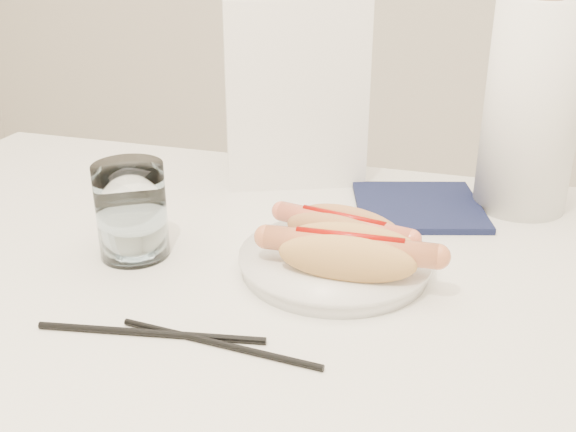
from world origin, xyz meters
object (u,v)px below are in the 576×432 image
(water_glass, at_px, (131,211))
(napkin_box, at_px, (294,91))
(paper_towel_roll, at_px, (532,109))
(hotdog_right, at_px, (349,253))
(plate, at_px, (335,263))
(hotdog_left, at_px, (343,230))
(table, at_px, (241,318))

(water_glass, relative_size, napkin_box, 0.42)
(water_glass, height_order, paper_towel_roll, paper_towel_roll)
(napkin_box, bearing_deg, water_glass, -131.81)
(water_glass, bearing_deg, hotdog_right, -0.47)
(plate, distance_m, hotdog_right, 0.05)
(hotdog_right, bearing_deg, hotdog_left, 106.42)
(napkin_box, distance_m, paper_towel_roll, 0.34)
(table, distance_m, plate, 0.13)
(hotdog_left, xyz_separation_m, napkin_box, (-0.13, 0.25, 0.10))
(water_glass, xyz_separation_m, napkin_box, (0.11, 0.31, 0.08))
(water_glass, bearing_deg, paper_towel_roll, 33.44)
(table, height_order, paper_towel_roll, paper_towel_roll)
(hotdog_left, bearing_deg, paper_towel_roll, 61.44)
(table, height_order, napkin_box, napkin_box)
(napkin_box, bearing_deg, plate, -87.80)
(hotdog_left, relative_size, napkin_box, 0.61)
(plate, relative_size, hotdog_right, 1.14)
(hotdog_right, xyz_separation_m, paper_towel_roll, (0.18, 0.29, 0.10))
(table, relative_size, paper_towel_roll, 4.31)
(plate, xyz_separation_m, water_glass, (-0.24, -0.03, 0.05))
(plate, bearing_deg, napkin_box, 115.14)
(hotdog_right, bearing_deg, table, -179.08)
(table, distance_m, water_glass, 0.18)
(table, relative_size, water_glass, 10.52)
(hotdog_right, relative_size, paper_towel_roll, 0.67)
(paper_towel_roll, bearing_deg, napkin_box, 176.49)
(plate, distance_m, napkin_box, 0.34)
(plate, relative_size, napkin_box, 0.78)
(hotdog_left, height_order, paper_towel_roll, paper_towel_roll)
(water_glass, height_order, napkin_box, napkin_box)
(table, distance_m, paper_towel_roll, 0.47)
(hotdog_right, bearing_deg, paper_towel_roll, 56.49)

